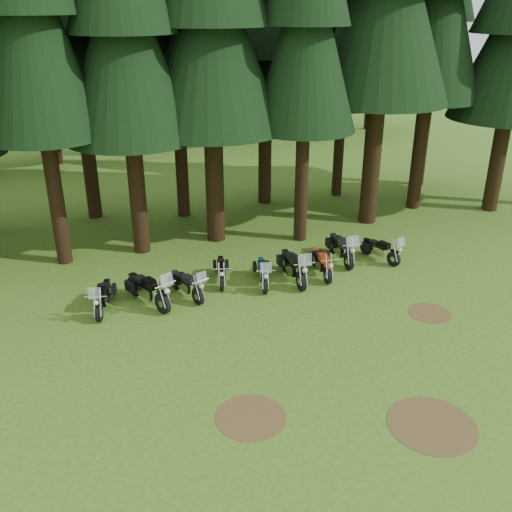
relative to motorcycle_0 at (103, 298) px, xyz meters
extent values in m
plane|color=#39621A|center=(5.48, -4.95, -0.45)|extent=(120.00, 120.00, 0.00)
cylinder|color=black|center=(-0.80, 4.56, 2.54)|extent=(0.58, 0.58, 5.99)
cone|color=black|center=(-0.80, 4.56, 8.28)|extent=(4.32, 4.32, 7.49)
cylinder|color=black|center=(2.28, 4.46, 2.33)|extent=(0.66, 0.66, 5.57)
cone|color=black|center=(2.28, 4.46, 7.66)|extent=(4.95, 4.95, 6.96)
cylinder|color=black|center=(5.55, 4.50, 2.40)|extent=(0.77, 0.77, 5.70)
cone|color=black|center=(5.55, 4.50, 7.85)|extent=(5.81, 5.81, 7.12)
cylinder|color=black|center=(8.92, 3.08, 2.40)|extent=(0.55, 0.55, 5.71)
cone|color=black|center=(8.92, 3.08, 7.87)|extent=(4.15, 4.15, 7.14)
cylinder|color=black|center=(12.85, 3.82, 2.86)|extent=(0.80, 0.80, 6.62)
cylinder|color=black|center=(16.11, 4.66, 2.72)|extent=(0.64, 0.64, 6.35)
cone|color=black|center=(16.11, 4.66, 8.80)|extent=(4.79, 4.79, 7.93)
cylinder|color=black|center=(19.42, 2.88, 2.26)|extent=(0.72, 0.72, 5.41)
cylinder|color=black|center=(1.10, 9.45, 2.33)|extent=(0.65, 0.65, 5.55)
cone|color=black|center=(1.10, 9.45, 7.65)|extent=(4.85, 4.85, 6.94)
cylinder|color=black|center=(5.11, 7.99, 2.31)|extent=(0.58, 0.58, 5.52)
cone|color=black|center=(5.11, 7.99, 7.60)|extent=(4.35, 4.35, 6.90)
cylinder|color=black|center=(9.52, 8.30, 1.90)|extent=(0.66, 0.66, 4.70)
cone|color=black|center=(9.52, 8.30, 6.40)|extent=(4.94, 4.94, 5.87)
cylinder|color=black|center=(13.56, 7.91, 2.33)|extent=(0.53, 0.53, 5.56)
cone|color=black|center=(13.56, 7.91, 7.66)|extent=(3.94, 3.94, 6.95)
cylinder|color=black|center=(18.85, 7.84, 2.37)|extent=(0.61, 0.61, 5.65)
cone|color=black|center=(18.85, 7.84, 7.79)|extent=(4.59, 4.59, 7.06)
cylinder|color=black|center=(0.50, 20.36, 0.82)|extent=(0.36, 0.36, 2.55)
sphere|color=#2B601D|center=(0.50, 20.36, 4.22)|extent=(5.95, 5.95, 5.95)
sphere|color=#2B601D|center=(1.52, 19.68, 3.63)|extent=(4.25, 4.25, 4.25)
cylinder|color=black|center=(6.80, 21.55, 0.78)|extent=(0.36, 0.36, 2.47)
sphere|color=#2B601D|center=(6.80, 21.55, 4.08)|extent=(5.76, 5.76, 5.76)
sphere|color=#2B601D|center=(7.79, 20.89, 3.50)|extent=(4.12, 4.12, 4.12)
cylinder|color=black|center=(13.40, 21.01, 1.31)|extent=(0.36, 0.36, 3.52)
sphere|color=#2B601D|center=(13.40, 21.01, 6.00)|extent=(8.21, 8.21, 8.21)
sphere|color=#2B601D|center=(14.81, 20.08, 5.18)|extent=(5.87, 5.87, 5.87)
cylinder|color=black|center=(20.03, 22.27, 1.02)|extent=(0.36, 0.36, 2.94)
sphere|color=#2B601D|center=(20.03, 22.27, 4.94)|extent=(6.86, 6.86, 6.86)
sphere|color=#2B601D|center=(21.20, 21.48, 4.25)|extent=(4.90, 4.90, 4.90)
cylinder|color=black|center=(24.57, 22.13, 1.31)|extent=(0.36, 0.36, 3.52)
sphere|color=#2B601D|center=(24.57, 22.13, 5.99)|extent=(8.20, 8.20, 8.20)
sphere|color=#2B601D|center=(25.98, 21.19, 5.17)|extent=(5.86, 5.86, 5.86)
cylinder|color=#4C3D1E|center=(2.48, -6.95, -0.45)|extent=(1.80, 1.80, 0.01)
cylinder|color=#4C3D1E|center=(9.98, -4.45, -0.45)|extent=(1.40, 1.40, 0.01)
cylinder|color=#4C3D1E|center=(6.48, -8.95, -0.45)|extent=(2.20, 2.20, 0.01)
cylinder|color=black|center=(-0.25, -0.68, -0.14)|extent=(0.34, 0.64, 0.63)
cylinder|color=black|center=(0.26, 0.71, -0.14)|extent=(0.34, 0.64, 0.63)
cube|color=silver|center=(0.02, 0.06, -0.05)|extent=(0.48, 0.72, 0.32)
cube|color=black|center=(-0.05, -0.15, 0.29)|extent=(0.45, 0.59, 0.23)
cube|color=black|center=(0.10, 0.26, 0.25)|extent=(0.45, 0.59, 0.11)
cube|color=silver|center=(-0.34, -0.95, 0.71)|extent=(0.42, 0.25, 0.38)
cylinder|color=black|center=(1.78, -0.99, -0.09)|extent=(0.40, 0.74, 0.73)
cylinder|color=black|center=(1.18, 0.61, -0.09)|extent=(0.40, 0.74, 0.73)
cube|color=silver|center=(1.46, -0.14, 0.01)|extent=(0.56, 0.83, 0.37)
cube|color=black|center=(1.55, -0.37, 0.41)|extent=(0.52, 0.68, 0.26)
cube|color=black|center=(1.37, 0.10, 0.36)|extent=(0.52, 0.68, 0.13)
cube|color=silver|center=(1.90, -1.30, 0.89)|extent=(0.48, 0.29, 0.44)
cylinder|color=black|center=(3.04, -0.86, -0.15)|extent=(0.29, 0.63, 0.61)
cylinder|color=black|center=(2.66, 0.53, -0.15)|extent=(0.29, 0.63, 0.61)
cube|color=silver|center=(2.83, -0.12, -0.06)|extent=(0.42, 0.70, 0.32)
cube|color=black|center=(2.89, -0.32, 0.27)|extent=(0.40, 0.57, 0.22)
cube|color=black|center=(2.78, 0.09, 0.24)|extent=(0.40, 0.57, 0.11)
cube|color=silver|center=(3.11, -1.12, 0.68)|extent=(0.41, 0.22, 0.37)
cylinder|color=black|center=(4.14, -0.19, -0.16)|extent=(0.30, 0.60, 0.59)
cylinder|color=black|center=(4.57, 1.13, -0.16)|extent=(0.30, 0.60, 0.59)
cube|color=silver|center=(4.37, 0.51, -0.08)|extent=(0.43, 0.67, 0.30)
cube|color=black|center=(4.31, 0.32, 0.25)|extent=(0.41, 0.55, 0.21)
cube|color=black|center=(4.43, 0.71, 0.21)|extent=(0.41, 0.55, 0.11)
cylinder|color=black|center=(5.48, -1.00, -0.14)|extent=(0.31, 0.63, 0.62)
cylinder|color=black|center=(5.91, 0.38, -0.14)|extent=(0.31, 0.63, 0.62)
cube|color=silver|center=(5.70, -0.27, -0.06)|extent=(0.44, 0.70, 0.32)
cube|color=navy|center=(5.64, -0.47, 0.28)|extent=(0.42, 0.57, 0.22)
cube|color=black|center=(5.77, -0.06, 0.24)|extent=(0.42, 0.57, 0.11)
cube|color=silver|center=(5.39, -1.27, 0.69)|extent=(0.41, 0.23, 0.37)
cylinder|color=black|center=(6.77, -1.29, -0.09)|extent=(0.23, 0.74, 0.73)
cylinder|color=black|center=(6.95, 0.41, -0.09)|extent=(0.23, 0.74, 0.73)
cube|color=silver|center=(6.86, -0.39, 0.01)|extent=(0.39, 0.80, 0.37)
cube|color=black|center=(6.84, -0.64, 0.41)|extent=(0.39, 0.64, 0.26)
cube|color=black|center=(6.89, -0.13, 0.36)|extent=(0.39, 0.64, 0.13)
cube|color=silver|center=(6.73, -1.62, 0.89)|extent=(0.47, 0.19, 0.43)
cylinder|color=black|center=(7.92, -1.17, -0.13)|extent=(0.26, 0.66, 0.65)
cylinder|color=black|center=(8.21, 0.32, -0.13)|extent=(0.26, 0.66, 0.65)
cube|color=silver|center=(8.07, -0.38, -0.04)|extent=(0.40, 0.73, 0.33)
cube|color=red|center=(8.03, -0.60, 0.31)|extent=(0.39, 0.58, 0.24)
cube|color=black|center=(8.11, -0.16, 0.27)|extent=(0.39, 0.58, 0.12)
cylinder|color=black|center=(9.25, -0.43, -0.10)|extent=(0.26, 0.72, 0.71)
cylinder|color=black|center=(9.52, 1.21, -0.10)|extent=(0.26, 0.72, 0.71)
cube|color=silver|center=(9.39, 0.44, 0.00)|extent=(0.41, 0.79, 0.36)
cube|color=black|center=(9.36, 0.20, 0.38)|extent=(0.41, 0.63, 0.26)
cube|color=black|center=(9.43, 0.68, 0.34)|extent=(0.41, 0.63, 0.13)
cube|color=silver|center=(9.20, -0.75, 0.86)|extent=(0.47, 0.20, 0.42)
cylinder|color=black|center=(11.04, -0.86, -0.15)|extent=(0.28, 0.61, 0.60)
cylinder|color=black|center=(10.68, 0.50, -0.15)|extent=(0.28, 0.61, 0.60)
cube|color=silver|center=(10.85, -0.13, -0.07)|extent=(0.41, 0.68, 0.31)
cube|color=black|center=(10.90, -0.33, 0.26)|extent=(0.39, 0.55, 0.22)
cube|color=black|center=(10.79, 0.07, 0.22)|extent=(0.39, 0.55, 0.11)
cube|color=silver|center=(11.11, -1.12, 0.66)|extent=(0.40, 0.21, 0.36)
camera|label=1|loc=(-1.79, -17.48, 9.06)|focal=40.00mm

